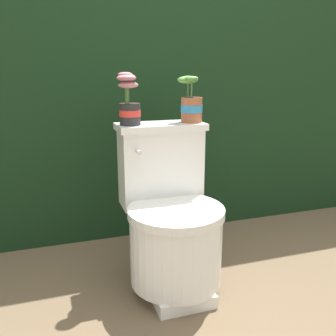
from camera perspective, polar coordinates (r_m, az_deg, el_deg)
ground_plane at (r=1.80m, az=3.69°, el=-18.36°), size 12.00×12.00×0.00m
hedge_backdrop at (r=2.62m, az=-5.63°, el=12.53°), size 4.18×0.97×1.75m
toilet at (r=1.71m, az=0.50°, el=-8.31°), size 0.42×0.53×0.74m
potted_plant_left at (r=1.68m, az=-5.96°, el=9.80°), size 0.11×0.10×0.23m
potted_plant_midleft at (r=1.77m, az=3.51°, el=9.90°), size 0.11×0.11×0.21m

